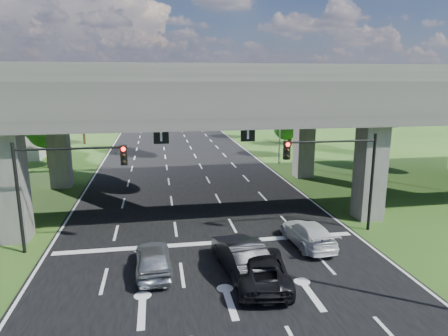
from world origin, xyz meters
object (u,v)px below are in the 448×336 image
object	(u,v)px
streetlight_beyond	(244,102)
streetlight_far	(277,111)
car_dark	(241,255)
signal_right	(340,165)
car_white	(308,233)
car_trailing	(260,268)
car_silver	(153,259)
signal_left	(60,176)

from	to	relation	value
streetlight_beyond	streetlight_far	bearing A→B (deg)	-90.00
streetlight_far	car_dark	bearing A→B (deg)	-110.63
streetlight_far	streetlight_beyond	world-z (taller)	same
signal_right	car_white	size ratio (longest dim) A/B	1.31
signal_right	car_trailing	world-z (taller)	signal_right
car_silver	car_dark	distance (m)	4.22
signal_right	car_silver	xyz separation A→B (m)	(-10.96, -3.48, -3.44)
signal_left	car_trailing	xyz separation A→B (m)	(9.52, -5.26, -3.45)
car_silver	car_dark	xyz separation A→B (m)	(4.19, -0.48, 0.09)
streetlight_far	car_silver	world-z (taller)	streetlight_far
signal_left	car_silver	xyz separation A→B (m)	(4.69, -3.48, -3.44)
signal_right	car_trailing	distance (m)	8.78
signal_left	car_white	size ratio (longest dim) A/B	1.31
car_dark	car_silver	bearing A→B (deg)	-13.31
streetlight_beyond	car_trailing	xyz separation A→B (m)	(-8.40, -41.32, -5.11)
streetlight_beyond	car_trailing	bearing A→B (deg)	-101.50
streetlight_beyond	car_white	bearing A→B (deg)	-97.11
signal_right	car_white	distance (m)	4.53
signal_right	car_white	bearing A→B (deg)	-146.96
signal_left	car_white	world-z (taller)	signal_left
streetlight_beyond	signal_right	bearing A→B (deg)	-93.61
signal_right	streetlight_beyond	world-z (taller)	streetlight_beyond
car_dark	signal_left	bearing A→B (deg)	-30.81
car_trailing	car_silver	bearing A→B (deg)	-13.16
car_silver	car_trailing	xyz separation A→B (m)	(4.82, -1.78, -0.01)
streetlight_beyond	car_silver	world-z (taller)	streetlight_beyond
streetlight_beyond	car_white	xyz separation A→B (m)	(-4.70, -37.63, -5.15)
signal_right	car_silver	world-z (taller)	signal_right
signal_left	car_trailing	distance (m)	11.41
car_silver	signal_left	bearing A→B (deg)	-38.58
car_silver	car_dark	world-z (taller)	car_dark
signal_left	car_white	bearing A→B (deg)	-6.80
signal_right	streetlight_far	world-z (taller)	streetlight_far
car_dark	signal_right	bearing A→B (deg)	-156.54
signal_left	car_dark	xyz separation A→B (m)	(8.88, -3.95, -3.35)
streetlight_beyond	car_silver	bearing A→B (deg)	-108.50
streetlight_far	car_silver	size ratio (longest dim) A/B	2.38
streetlight_far	car_dark	world-z (taller)	streetlight_far
car_white	car_silver	bearing A→B (deg)	8.84
signal_right	streetlight_far	bearing A→B (deg)	83.53
signal_left	streetlight_far	size ratio (longest dim) A/B	0.60
car_trailing	streetlight_beyond	bearing A→B (deg)	-94.37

